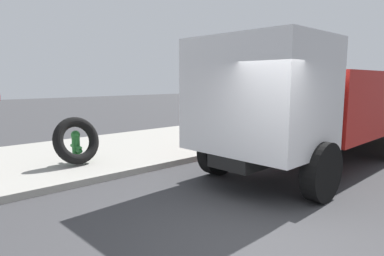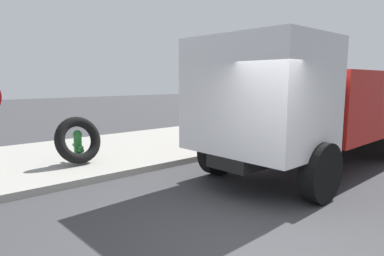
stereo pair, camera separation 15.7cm
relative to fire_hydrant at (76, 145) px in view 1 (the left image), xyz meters
The scene contains 5 objects.
ground_plane 5.56m from the fire_hydrant, 87.58° to the right, with size 80.00×80.00×0.00m, color #38383A.
sidewalk_curb 1.12m from the fire_hydrant, 76.50° to the left, with size 36.00×5.00×0.15m, color #99968E.
fire_hydrant is the anchor object (origin of this frame).
loose_tire 0.28m from the fire_hydrant, 108.91° to the right, with size 1.16×1.16×0.24m, color black.
dump_truck_red 5.97m from the fire_hydrant, 42.06° to the right, with size 7.07×2.95×3.00m.
Camera 1 is at (-3.62, -2.48, 2.19)m, focal length 31.39 mm.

